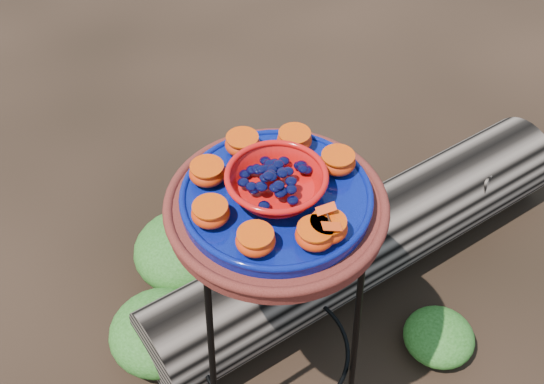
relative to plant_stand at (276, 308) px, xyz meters
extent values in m
plane|color=black|center=(0.00, 0.00, -0.35)|extent=(60.00, 60.00, 0.00)
cylinder|color=#3D0F0B|center=(0.00, 0.00, 0.37)|extent=(0.47, 0.47, 0.04)
cylinder|color=#030B36|center=(0.00, 0.00, 0.40)|extent=(0.40, 0.40, 0.03)
ellipsoid|color=#B51906|center=(0.07, -0.13, 0.44)|extent=(0.08, 0.08, 0.04)
ellipsoid|color=#B51906|center=(0.14, 0.04, 0.44)|extent=(0.08, 0.08, 0.04)
ellipsoid|color=#B51906|center=(0.07, 0.13, 0.44)|extent=(0.08, 0.08, 0.04)
ellipsoid|color=#B51906|center=(-0.04, 0.14, 0.44)|extent=(0.08, 0.08, 0.04)
ellipsoid|color=#B51906|center=(-0.13, 0.07, 0.44)|extent=(0.08, 0.08, 0.04)
ellipsoid|color=#B51906|center=(-0.14, -0.04, 0.44)|extent=(0.08, 0.08, 0.04)
ellipsoid|color=#B51906|center=(-0.07, -0.13, 0.44)|extent=(0.08, 0.08, 0.04)
ellipsoid|color=#B51906|center=(0.04, -0.14, 0.44)|extent=(0.08, 0.08, 0.04)
ellipsoid|color=#18420F|center=(-0.30, 0.18, -0.27)|extent=(0.30, 0.30, 0.15)
ellipsoid|color=#18420F|center=(0.49, -0.01, -0.30)|extent=(0.21, 0.21, 0.11)
ellipsoid|color=#18420F|center=(-0.19, 0.46, -0.27)|extent=(0.34, 0.34, 0.17)
camera|label=1|loc=(-0.23, -0.95, 1.44)|focal=45.00mm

